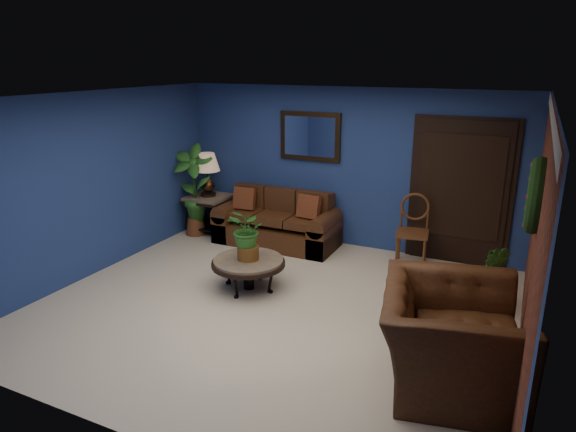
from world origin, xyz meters
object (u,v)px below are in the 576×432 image
at_px(coffee_table, 248,263).
at_px(side_chair, 413,225).
at_px(table_lamp, 207,169).
at_px(end_table, 209,204).
at_px(sofa, 278,226).
at_px(armchair, 451,338).

height_order(coffee_table, side_chair, side_chair).
relative_size(coffee_table, table_lamp, 1.35).
distance_m(end_table, table_lamp, 0.61).
height_order(sofa, table_lamp, table_lamp).
relative_size(sofa, coffee_table, 2.05).
bearing_deg(table_lamp, coffee_table, -44.28).
bearing_deg(side_chair, sofa, 173.29).
xyz_separation_m(sofa, side_chair, (2.16, 0.05, 0.30)).
xyz_separation_m(coffee_table, side_chair, (1.73, 1.79, 0.23)).
bearing_deg(sofa, end_table, -178.95).
bearing_deg(table_lamp, sofa, 1.05).
distance_m(sofa, table_lamp, 1.56).
relative_size(coffee_table, end_table, 1.35).
relative_size(coffee_table, side_chair, 0.92).
height_order(table_lamp, side_chair, table_lamp).
bearing_deg(table_lamp, side_chair, 1.25).
bearing_deg(sofa, coffee_table, -75.99).
xyz_separation_m(table_lamp, side_chair, (3.49, 0.08, -0.52)).
distance_m(sofa, coffee_table, 1.80).
relative_size(sofa, side_chair, 1.89).
bearing_deg(coffee_table, sofa, 104.01).
distance_m(coffee_table, armchair, 2.86).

